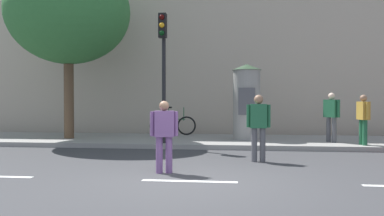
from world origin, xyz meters
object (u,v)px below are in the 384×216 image
(pedestrian_with_backpack, at_px, (164,132))
(bicycle_leaning, at_px, (173,125))
(traffic_light, at_px, (163,56))
(pedestrian_with_bag, at_px, (331,113))
(pedestrian_near_pole, at_px, (259,123))
(poster_column, at_px, (247,101))
(pedestrian_in_red_top, at_px, (363,116))
(street_tree, at_px, (68,12))

(pedestrian_with_backpack, relative_size, bicycle_leaning, 0.85)
(traffic_light, distance_m, pedestrian_with_backpack, 4.93)
(pedestrian_with_bag, bearing_deg, pedestrian_with_backpack, -128.61)
(pedestrian_with_backpack, bearing_deg, traffic_light, 101.30)
(pedestrian_near_pole, bearing_deg, bicycle_leaning, 118.87)
(bicycle_leaning, bearing_deg, poster_column, -26.56)
(pedestrian_with_backpack, height_order, pedestrian_with_bag, pedestrian_with_bag)
(traffic_light, height_order, pedestrian_in_red_top, traffic_light)
(traffic_light, xyz_separation_m, street_tree, (-3.63, 1.32, 1.71))
(pedestrian_with_bag, height_order, bicycle_leaning, pedestrian_with_bag)
(traffic_light, distance_m, pedestrian_near_pole, 4.28)
(poster_column, bearing_deg, traffic_light, -146.95)
(pedestrian_in_red_top, bearing_deg, pedestrian_with_backpack, -137.52)
(poster_column, height_order, pedestrian_in_red_top, poster_column)
(poster_column, xyz_separation_m, pedestrian_with_backpack, (-1.69, -6.09, -0.59))
(pedestrian_with_backpack, relative_size, pedestrian_near_pole, 0.91)
(poster_column, distance_m, pedestrian_with_bag, 2.79)
(pedestrian_with_backpack, bearing_deg, pedestrian_with_bag, 51.39)
(poster_column, height_order, pedestrian_near_pole, poster_column)
(pedestrian_with_bag, bearing_deg, traffic_light, -168.53)
(traffic_light, distance_m, pedestrian_in_red_top, 6.33)
(poster_column, distance_m, pedestrian_in_red_top, 3.76)
(pedestrian_near_pole, xyz_separation_m, bicycle_leaning, (-3.09, 5.61, -0.41))
(pedestrian_near_pole, relative_size, pedestrian_with_bag, 1.04)
(pedestrian_with_bag, relative_size, pedestrian_in_red_top, 1.05)
(poster_column, relative_size, pedestrian_with_backpack, 1.72)
(pedestrian_with_backpack, height_order, pedestrian_in_red_top, pedestrian_in_red_top)
(street_tree, height_order, pedestrian_with_bag, street_tree)
(pedestrian_with_backpack, distance_m, bicycle_leaning, 7.58)
(pedestrian_near_pole, bearing_deg, pedestrian_with_backpack, -136.42)
(poster_column, xyz_separation_m, bicycle_leaning, (-2.80, 1.40, -0.92))
(poster_column, height_order, street_tree, street_tree)
(traffic_light, height_order, poster_column, traffic_light)
(pedestrian_near_pole, xyz_separation_m, pedestrian_in_red_top, (3.19, 2.85, 0.07))
(street_tree, height_order, bicycle_leaning, street_tree)
(pedestrian_with_backpack, bearing_deg, pedestrian_in_red_top, 42.48)
(pedestrian_in_red_top, bearing_deg, pedestrian_near_pole, -138.22)
(pedestrian_with_backpack, xyz_separation_m, pedestrian_with_bag, (4.38, 5.49, 0.22))
(poster_column, xyz_separation_m, pedestrian_near_pole, (0.29, -4.21, -0.50))
(poster_column, relative_size, pedestrian_with_bag, 1.63)
(traffic_light, bearing_deg, pedestrian_in_red_top, 2.95)
(pedestrian_near_pole, bearing_deg, street_tree, 149.27)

